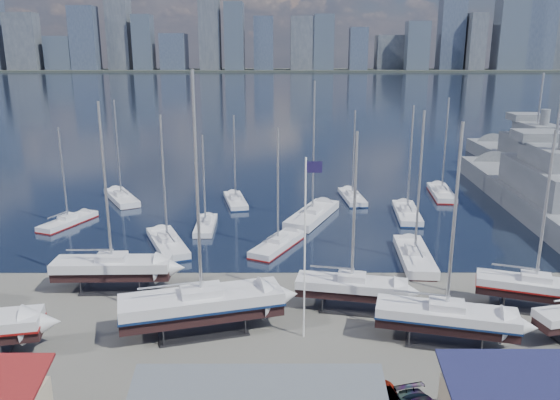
{
  "coord_description": "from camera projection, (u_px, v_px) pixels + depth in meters",
  "views": [
    {
      "loc": [
        1.03,
        -46.78,
        19.62
      ],
      "look_at": [
        1.14,
        8.0,
        4.81
      ],
      "focal_mm": 35.0,
      "sensor_mm": 36.0,
      "label": 1
    }
  ],
  "objects": [
    {
      "name": "far_shore",
      "position": [
        278.0,
        71.0,
        590.59
      ],
      "size": [
        1400.0,
        80.0,
        2.2
      ],
      "primitive_type": "cube",
      "color": "#2D332D",
      "rests_on": "ground"
    },
    {
      "name": "sailboat_moored_7",
      "position": [
        312.0,
        217.0,
        66.41
      ],
      "size": [
        7.45,
        11.81,
        17.32
      ],
      "rotation": [
        0.0,
        0.0,
        1.17
      ],
      "color": "black",
      "rests_on": "water"
    },
    {
      "name": "sailboat_moored_3",
      "position": [
        168.0,
        245.0,
        56.75
      ],
      "size": [
        6.25,
        9.94,
        14.42
      ],
      "rotation": [
        0.0,
        0.0,
        1.97
      ],
      "color": "black",
      "rests_on": "water"
    },
    {
      "name": "flagpole",
      "position": [
        306.0,
        236.0,
        37.03
      ],
      "size": [
        1.15,
        0.12,
        13.03
      ],
      "color": "white",
      "rests_on": "ground"
    },
    {
      "name": "naval_ship_east",
      "position": [
        547.0,
        203.0,
        67.41
      ],
      "size": [
        11.33,
        51.17,
        18.57
      ],
      "rotation": [
        0.0,
        0.0,
        1.51
      ],
      "color": "slate",
      "rests_on": "water"
    },
    {
      "name": "sailboat_moored_1",
      "position": [
        68.0,
        222.0,
        64.3
      ],
      "size": [
        5.08,
        8.3,
        12.02
      ],
      "rotation": [
        0.0,
        0.0,
        1.19
      ],
      "color": "black",
      "rests_on": "water"
    },
    {
      "name": "sailboat_moored_6",
      "position": [
        278.0,
        245.0,
        56.58
      ],
      "size": [
        6.13,
        8.94,
        13.11
      ],
      "rotation": [
        0.0,
        0.0,
        1.1
      ],
      "color": "black",
      "rests_on": "water"
    },
    {
      "name": "skyline",
      "position": [
        270.0,
        34.0,
        574.64
      ],
      "size": [
        639.14,
        43.8,
        107.69
      ],
      "color": "#475166",
      "rests_on": "far_shore"
    },
    {
      "name": "sailboat_moored_4",
      "position": [
        206.0,
        226.0,
        62.82
      ],
      "size": [
        2.33,
        7.6,
        11.39
      ],
      "rotation": [
        0.0,
        0.0,
        1.6
      ],
      "color": "black",
      "rests_on": "water"
    },
    {
      "name": "sailboat_cradle_2",
      "position": [
        112.0,
        267.0,
        46.13
      ],
      "size": [
        9.85,
        2.96,
        15.98
      ],
      "rotation": [
        0.0,
        0.0,
        0.02
      ],
      "color": "#2D2D33",
      "rests_on": "ground"
    },
    {
      "name": "sailboat_moored_8",
      "position": [
        352.0,
        198.0,
        75.01
      ],
      "size": [
        3.11,
        8.78,
        12.87
      ],
      "rotation": [
        0.0,
        0.0,
        1.65
      ],
      "color": "black",
      "rests_on": "water"
    },
    {
      "name": "sailboat_cradle_4",
      "position": [
        351.0,
        287.0,
        42.54
      ],
      "size": [
        8.88,
        4.04,
        14.15
      ],
      "rotation": [
        0.0,
        0.0,
        -0.2
      ],
      "color": "#2D2D33",
      "rests_on": "ground"
    },
    {
      "name": "ground",
      "position": [
        265.0,
        325.0,
        40.63
      ],
      "size": [
        1400.0,
        1400.0,
        0.0
      ],
      "primitive_type": "plane",
      "color": "#605E59",
      "rests_on": "ground"
    },
    {
      "name": "sailboat_moored_9",
      "position": [
        414.0,
        258.0,
        53.13
      ],
      "size": [
        3.56,
        10.29,
        15.27
      ],
      "rotation": [
        0.0,
        0.0,
        1.5
      ],
      "color": "black",
      "rests_on": "water"
    },
    {
      "name": "sailboat_moored_11",
      "position": [
        441.0,
        194.0,
        77.1
      ],
      "size": [
        3.76,
        9.88,
        14.42
      ],
      "rotation": [
        0.0,
        0.0,
        1.46
      ],
      "color": "black",
      "rests_on": "water"
    },
    {
      "name": "naval_ship_west",
      "position": [
        532.0,
        165.0,
        90.24
      ],
      "size": [
        8.62,
        46.87,
        18.2
      ],
      "rotation": [
        0.0,
        0.0,
        1.55
      ],
      "color": "slate",
      "rests_on": "water"
    },
    {
      "name": "sailboat_moored_2",
      "position": [
        122.0,
        199.0,
        74.53
      ],
      "size": [
        7.0,
        9.58,
        14.35
      ],
      "rotation": [
        0.0,
        0.0,
        2.09
      ],
      "color": "black",
      "rests_on": "water"
    },
    {
      "name": "sailboat_cradle_5",
      "position": [
        446.0,
        317.0,
        37.51
      ],
      "size": [
        9.91,
        4.94,
        15.48
      ],
      "rotation": [
        0.0,
        0.0,
        -0.25
      ],
      "color": "#2D2D33",
      "rests_on": "ground"
    },
    {
      "name": "sailboat_moored_5",
      "position": [
        236.0,
        202.0,
        73.18
      ],
      "size": [
        4.01,
        8.6,
        12.41
      ],
      "rotation": [
        0.0,
        0.0,
        1.78
      ],
      "color": "black",
      "rests_on": "water"
    },
    {
      "name": "car_b",
      "position": [
        184.0,
        399.0,
        30.69
      ],
      "size": [
        4.91,
        2.34,
        1.55
      ],
      "primitive_type": "imported",
      "rotation": [
        0.0,
        0.0,
        1.42
      ],
      "color": "gray",
      "rests_on": "ground"
    },
    {
      "name": "sailboat_cradle_3",
      "position": [
        202.0,
        304.0,
        39.04
      ],
      "size": [
        12.09,
        6.31,
        18.61
      ],
      "rotation": [
        0.0,
        0.0,
        0.28
      ],
      "color": "#2D2D33",
      "rests_on": "ground"
    },
    {
      "name": "sailboat_cradle_6",
      "position": [
        535.0,
        287.0,
        42.44
      ],
      "size": [
        9.05,
        5.26,
        14.27
      ],
      "rotation": [
        0.0,
        0.0,
        -0.35
      ],
      "color": "#2D2D33",
      "rests_on": "ground"
    },
    {
      "name": "sailboat_moored_10",
      "position": [
        407.0,
        215.0,
        67.37
      ],
      "size": [
        3.57,
        9.78,
        14.3
      ],
      "rotation": [
        0.0,
        0.0,
        1.48
      ],
      "color": "black",
      "rests_on": "water"
    },
    {
      "name": "water",
      "position": [
        277.0,
        86.0,
        339.92
      ],
      "size": [
        1400.0,
        600.0,
        0.4
      ],
      "primitive_type": "cube",
      "color": "#19243B",
      "rests_on": "ground"
    }
  ]
}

